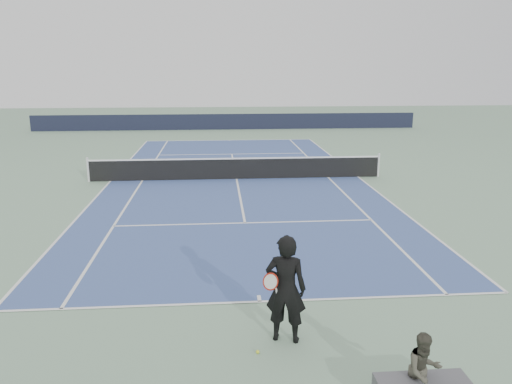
{
  "coord_description": "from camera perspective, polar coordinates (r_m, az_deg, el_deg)",
  "views": [
    {
      "loc": [
        -0.85,
        -21.53,
        4.87
      ],
      "look_at": [
        0.33,
        -6.7,
        1.1
      ],
      "focal_mm": 35.0,
      "sensor_mm": 36.0,
      "label": 1
    }
  ],
  "objects": [
    {
      "name": "ground",
      "position": [
        22.09,
        -2.23,
        1.48
      ],
      "size": [
        80.0,
        80.0,
        0.0
      ],
      "primitive_type": "plane",
      "color": "gray"
    },
    {
      "name": "court_surface",
      "position": [
        22.09,
        -2.23,
        1.49
      ],
      "size": [
        10.97,
        23.77,
        0.01
      ],
      "primitive_type": "cube",
      "color": "#3B528D",
      "rests_on": "ground"
    },
    {
      "name": "tennis_net",
      "position": [
        21.99,
        -2.25,
        2.76
      ],
      "size": [
        12.9,
        0.1,
        1.07
      ],
      "color": "silver",
      "rests_on": "ground"
    },
    {
      "name": "windscreen_far",
      "position": [
        39.66,
        -3.33,
        8.02
      ],
      "size": [
        30.0,
        0.25,
        1.2
      ],
      "primitive_type": "cube",
      "color": "black",
      "rests_on": "ground"
    },
    {
      "name": "tennis_player",
      "position": [
        9.08,
        3.41,
        -10.97
      ],
      "size": [
        0.89,
        0.73,
        2.02
      ],
      "color": "black",
      "rests_on": "ground"
    },
    {
      "name": "tennis_ball",
      "position": [
        9.13,
        0.2,
        -17.8
      ],
      "size": [
        0.06,
        0.06,
        0.06
      ],
      "primitive_type": "sphere",
      "color": "yellow",
      "rests_on": "ground"
    },
    {
      "name": "spectator_bench",
      "position": [
        8.16,
        18.48,
        -19.78
      ],
      "size": [
        1.42,
        0.64,
        1.17
      ],
      "color": "#4F4E53",
      "rests_on": "ground"
    }
  ]
}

